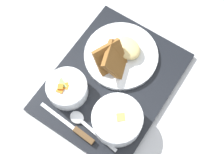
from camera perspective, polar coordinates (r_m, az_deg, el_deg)
ground_plane at (r=0.91m, az=0.00°, el=-1.03°), size 4.00×4.00×0.00m
serving_tray at (r=0.90m, az=0.00°, el=-0.88°), size 0.42×0.33×0.01m
bowl_salad at (r=0.86m, az=-8.22°, el=-2.07°), size 0.11×0.11×0.06m
bowl_soup at (r=0.82m, az=0.96°, el=-7.81°), size 0.13×0.13×0.06m
plate_main at (r=0.91m, az=1.55°, el=4.13°), size 0.22×0.22×0.08m
knife at (r=0.85m, az=-6.16°, el=-9.91°), size 0.02×0.18×0.01m
spoon at (r=0.85m, az=-4.94°, el=-8.64°), size 0.04×0.16×0.01m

